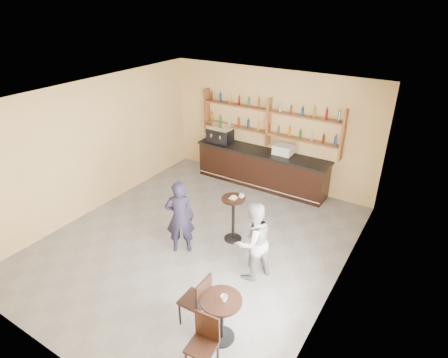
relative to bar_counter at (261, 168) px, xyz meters
The scene contains 23 objects.
floor 3.19m from the bar_counter, 89.19° to the right, with size 7.00×7.00×0.00m, color slate.
ceiling 4.14m from the bar_counter, 89.19° to the right, with size 7.00×7.00×0.00m, color white.
wall_back 1.14m from the bar_counter, 82.72° to the left, with size 7.00×7.00×0.00m, color #F1CB89.
wall_front 6.74m from the bar_counter, 89.61° to the right, with size 7.00×7.00×0.00m, color #F1CB89.
wall_left 4.45m from the bar_counter, 133.17° to the right, with size 7.00×7.00×0.00m, color #F1CB89.
wall_right 4.51m from the bar_counter, 45.97° to the right, with size 7.00×7.00×0.00m, color #F1CB89.
window_pane 5.44m from the bar_counter, 55.06° to the right, with size 2.00×2.00×0.00m, color white.
window_frame 5.43m from the bar_counter, 55.12° to the right, with size 0.04×1.70×2.10m, color black, non-canonical shape.
shelf_unit 1.31m from the bar_counter, 78.52° to the left, with size 4.00×0.26×1.40m, color brown, non-canonical shape.
liquor_bottles 1.48m from the bar_counter, 78.52° to the left, with size 3.68×0.10×1.00m, color #8C5919, non-canonical shape.
bar_counter is the anchor object (origin of this frame).
espresso_machine 1.56m from the bar_counter, behind, with size 0.69×0.45×0.50m, color black, non-canonical shape.
pastry_case 0.91m from the bar_counter, ahead, with size 0.50×0.40×0.30m, color silver, non-canonical shape.
pedestal_table 2.75m from the bar_counter, 75.73° to the right, with size 0.51×0.51×1.05m, color black, non-canonical shape.
napkin 2.80m from the bar_counter, 75.73° to the right, with size 0.16×0.16×0.00m, color white.
donut 2.82m from the bar_counter, 75.59° to the right, with size 0.14×0.14×0.05m, color #E19152.
cup_pedestal 2.76m from the bar_counter, 72.32° to the right, with size 0.11×0.11×0.09m, color white.
man_main 3.59m from the bar_counter, 90.82° to the right, with size 0.60×0.39×1.63m, color black.
cafe_table 5.39m from the bar_counter, 69.48° to the right, with size 0.64×0.64×0.81m, color black, non-canonical shape.
cup_cafe 5.42m from the bar_counter, 68.98° to the right, with size 0.11×0.11×0.10m, color white.
chair_west 5.17m from the bar_counter, 75.00° to the right, with size 0.42×0.42×0.97m, color black, non-canonical shape.
chair_south 5.97m from the bar_counter, 71.05° to the right, with size 0.39×0.39×0.91m, color black, non-canonical shape.
patron_second 3.84m from the bar_counter, 65.49° to the right, with size 0.78×0.61×1.60m, color gray.
Camera 1 is at (4.11, -5.43, 4.97)m, focal length 30.00 mm.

